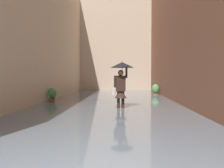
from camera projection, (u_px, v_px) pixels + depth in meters
name	position (u px, v px, depth m)	size (l,w,h in m)	color
ground_plane	(110.00, 105.00, 11.98)	(60.00, 60.00, 0.00)	gray
flood_water	(110.00, 103.00, 11.98)	(7.27, 25.32, 0.17)	slate
building_facade_right	(29.00, 22.00, 12.02)	(2.04, 23.32, 8.46)	beige
building_facade_far	(116.00, 25.00, 22.31)	(10.07, 1.80, 12.59)	tan
person_wading	(121.00, 77.00, 9.49)	(0.94, 0.94, 2.09)	black
potted_plant_near_left	(155.00, 90.00, 16.34)	(0.52, 0.52, 0.89)	#9E563D
potted_plant_mid_right	(52.00, 95.00, 12.14)	(0.44, 0.44, 0.87)	brown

